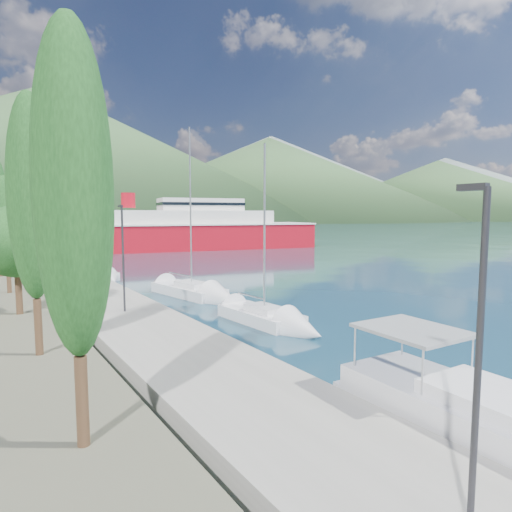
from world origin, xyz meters
TOP-DOWN VIEW (x-y plane):
  - ground at (0.00, 120.00)m, footprint 1400.00×1400.00m
  - quay at (-9.00, 26.00)m, footprint 5.00×88.00m
  - hills_far at (138.59, 618.73)m, footprint 1480.00×900.00m
  - hills_near at (98.04, 372.50)m, footprint 1010.00×520.00m
  - tree_row at (-14.03, 30.81)m, footprint 4.02×66.76m
  - lamp_posts at (-9.00, 14.75)m, footprint 0.15×43.43m
  - sailboat_near at (-1.99, 8.46)m, footprint 2.85×7.94m
  - sailboat_mid at (-1.76, 18.05)m, footprint 4.11×9.90m
  - sailboat_far at (-5.76, 31.66)m, footprint 3.00×7.86m
  - ferry at (13.78, 61.73)m, footprint 53.98×21.38m

SIDE VIEW (x-z plane):
  - ground at x=0.00m, z-range 0.00..0.00m
  - sailboat_near at x=-1.99m, z-range -5.30..5.91m
  - sailboat_far at x=-5.76m, z-range -5.35..5.98m
  - sailboat_mid at x=-1.76m, z-range -6.58..7.24m
  - quay at x=-9.00m, z-range 0.00..0.80m
  - ferry at x=13.78m, z-range -2.05..8.44m
  - lamp_posts at x=-9.00m, z-range 1.05..7.11m
  - tree_row at x=-14.03m, z-range 0.44..11.18m
  - hills_near at x=98.04m, z-range -8.32..106.68m
  - hills_far at x=138.59m, z-range -12.61..167.39m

